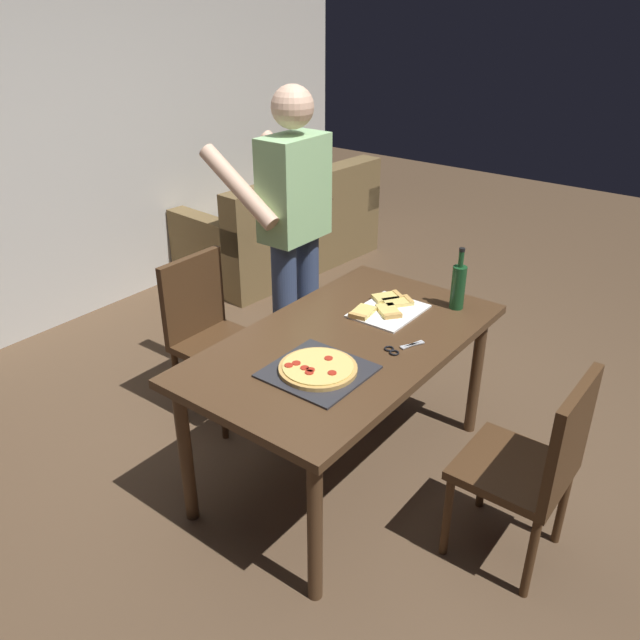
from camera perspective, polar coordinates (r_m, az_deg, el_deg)
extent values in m
plane|color=brown|center=(3.34, 2.09, -13.03)|extent=(12.00, 12.00, 0.00)
cube|color=silver|center=(4.63, -25.76, 15.24)|extent=(6.40, 0.10, 2.80)
cube|color=#4C331E|center=(2.92, 2.33, -2.04)|extent=(1.54, 0.88, 0.04)
cylinder|color=#4C331E|center=(2.54, -0.46, -18.11)|extent=(0.06, 0.06, 0.71)
cylinder|color=#4C331E|center=(3.49, 13.69, -4.71)|extent=(0.06, 0.06, 0.71)
cylinder|color=#4C331E|center=(2.92, -11.84, -11.63)|extent=(0.06, 0.06, 0.71)
cylinder|color=#4C331E|center=(3.78, 3.90, -1.32)|extent=(0.06, 0.06, 0.71)
cube|color=#472D19|center=(2.78, 16.74, -12.55)|extent=(0.42, 0.42, 0.04)
cube|color=#472D19|center=(2.60, 21.36, -9.74)|extent=(0.42, 0.04, 0.45)
cylinder|color=#472D19|center=(3.10, 14.36, -12.84)|extent=(0.04, 0.04, 0.41)
cylinder|color=#472D19|center=(2.85, 11.21, -16.73)|extent=(0.04, 0.04, 0.41)
cylinder|color=#472D19|center=(3.03, 20.74, -15.12)|extent=(0.04, 0.04, 0.41)
cylinder|color=#472D19|center=(2.77, 18.20, -19.41)|extent=(0.04, 0.04, 0.41)
cube|color=#472D19|center=(3.56, -8.83, -2.21)|extent=(0.42, 0.42, 0.04)
cube|color=#472D19|center=(3.57, -11.24, 2.15)|extent=(0.42, 0.04, 0.45)
cylinder|color=#472D19|center=(3.46, -8.59, -7.52)|extent=(0.04, 0.04, 0.41)
cylinder|color=#472D19|center=(3.67, -4.59, -5.04)|extent=(0.04, 0.04, 0.41)
cylinder|color=#472D19|center=(3.69, -12.54, -5.48)|extent=(0.04, 0.04, 0.41)
cylinder|color=#472D19|center=(3.89, -8.56, -3.27)|extent=(0.04, 0.04, 0.41)
cube|color=brown|center=(5.66, -3.54, 6.95)|extent=(1.76, 0.97, 0.40)
cube|color=brown|center=(5.31, -1.14, 10.45)|extent=(1.71, 0.32, 0.45)
cube|color=brown|center=(6.11, 1.59, 11.47)|extent=(0.22, 0.86, 0.20)
cube|color=brown|center=(5.09, -9.82, 7.79)|extent=(0.22, 0.86, 0.20)
cylinder|color=#38476B|center=(3.81, -1.16, 1.03)|extent=(0.14, 0.14, 0.95)
cylinder|color=#38476B|center=(3.68, -3.10, -0.06)|extent=(0.14, 0.14, 0.95)
cube|color=#99CC8C|center=(3.47, -2.32, 11.62)|extent=(0.38, 0.22, 0.55)
sphere|color=#E0B293|center=(3.39, -2.46, 18.40)|extent=(0.22, 0.22, 0.22)
cylinder|color=#E0B293|center=(3.75, -2.20, 13.22)|extent=(0.09, 0.50, 0.39)
cylinder|color=#E0B293|center=(3.42, -7.22, 11.66)|extent=(0.09, 0.50, 0.39)
cube|color=#2D2D33|center=(2.66, -0.18, -4.59)|extent=(0.39, 0.39, 0.01)
cylinder|color=tan|center=(2.65, -0.18, -4.34)|extent=(0.33, 0.33, 0.02)
cylinder|color=#EACC6B|center=(2.65, -0.18, -4.11)|extent=(0.29, 0.29, 0.01)
cylinder|color=#B22819|center=(2.65, -2.80, -4.04)|extent=(0.04, 0.04, 0.00)
cylinder|color=#B22819|center=(2.60, -0.96, -4.67)|extent=(0.04, 0.04, 0.00)
cylinder|color=#B22819|center=(2.59, 1.08, -4.71)|extent=(0.04, 0.04, 0.00)
cylinder|color=#B22819|center=(2.63, -1.37, -4.26)|extent=(0.04, 0.04, 0.00)
cylinder|color=#B22819|center=(2.61, -0.85, -4.44)|extent=(0.04, 0.04, 0.00)
cylinder|color=#B22819|center=(2.69, 0.76, -3.41)|extent=(0.04, 0.04, 0.00)
cylinder|color=#B22819|center=(2.66, -2.12, -3.84)|extent=(0.04, 0.04, 0.00)
cube|color=white|center=(3.17, 6.11, 0.79)|extent=(0.36, 0.28, 0.01)
cube|color=#EACC6B|center=(3.28, 5.99, 2.03)|extent=(0.17, 0.15, 0.02)
cube|color=tan|center=(3.31, 6.93, 2.20)|extent=(0.07, 0.09, 0.02)
cube|color=#EACC6B|center=(3.14, 6.11, 0.81)|extent=(0.16, 0.17, 0.02)
cube|color=tan|center=(3.09, 6.48, 0.36)|extent=(0.09, 0.07, 0.02)
cube|color=#EACC6B|center=(3.12, 3.83, 0.72)|extent=(0.15, 0.11, 0.02)
cube|color=tan|center=(3.07, 3.34, 0.32)|extent=(0.04, 0.09, 0.02)
cube|color=#EACC6B|center=(3.24, 6.89, 1.61)|extent=(0.17, 0.15, 0.02)
cube|color=tan|center=(3.26, 7.85, 1.78)|extent=(0.07, 0.09, 0.02)
cylinder|color=#194723|center=(3.22, 12.16, 2.83)|extent=(0.07, 0.07, 0.22)
cylinder|color=#194723|center=(3.17, 12.43, 5.31)|extent=(0.03, 0.03, 0.08)
cylinder|color=black|center=(3.15, 12.51, 6.12)|extent=(0.03, 0.03, 0.02)
cube|color=silver|center=(2.88, 8.19, -2.18)|extent=(0.12, 0.05, 0.01)
cube|color=silver|center=(2.88, 8.19, -2.18)|extent=(0.11, 0.07, 0.01)
torus|color=black|center=(2.84, 6.16, -2.54)|extent=(0.06, 0.06, 0.01)
torus|color=black|center=(2.81, 6.61, -2.89)|extent=(0.06, 0.06, 0.01)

